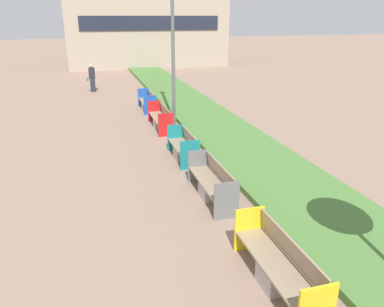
# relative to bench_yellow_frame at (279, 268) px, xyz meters

# --- Properties ---
(planter_grass_strip) EXTENTS (2.80, 120.00, 0.18)m
(planter_grass_strip) POSITION_rel_bench_yellow_frame_xyz_m (2.26, 4.76, -0.29)
(planter_grass_strip) COLOR #4C7A38
(planter_grass_strip) RESTS_ON ground
(building_backdrop) EXTENTS (14.55, 6.22, 7.16)m
(building_backdrop) POSITION_rel_bench_yellow_frame_xyz_m (3.06, 32.42, 3.21)
(building_backdrop) COLOR tan
(building_backdrop) RESTS_ON ground
(bench_yellow_frame) EXTENTS (0.65, 2.41, 0.94)m
(bench_yellow_frame) POSITION_rel_bench_yellow_frame_xyz_m (0.00, 0.00, 0.00)
(bench_yellow_frame) COLOR #ADA8A0
(bench_yellow_frame) RESTS_ON ground
(bench_grey_frame) EXTENTS (0.65, 2.30, 0.94)m
(bench_grey_frame) POSITION_rel_bench_yellow_frame_xyz_m (-0.00, 3.58, -0.00)
(bench_grey_frame) COLOR #ADA8A0
(bench_grey_frame) RESTS_ON ground
(bench_teal_frame) EXTENTS (0.65, 1.90, 0.94)m
(bench_teal_frame) POSITION_rel_bench_yellow_frame_xyz_m (-0.01, 6.54, -0.01)
(bench_teal_frame) COLOR #ADA8A0
(bench_teal_frame) RESTS_ON ground
(bench_red_frame) EXTENTS (0.65, 2.43, 0.94)m
(bench_red_frame) POSITION_rel_bench_yellow_frame_xyz_m (0.00, 10.35, 0.00)
(bench_red_frame) COLOR #ADA8A0
(bench_red_frame) RESTS_ON ground
(bench_blue_frame) EXTENTS (0.65, 2.05, 0.94)m
(bench_blue_frame) POSITION_rel_bench_yellow_frame_xyz_m (-0.00, 13.75, -0.01)
(bench_blue_frame) COLOR #ADA8A0
(bench_blue_frame) RESTS_ON ground
(street_lamp_post) EXTENTS (0.24, 0.44, 8.87)m
(street_lamp_post) POSITION_rel_bench_yellow_frame_xyz_m (0.61, 10.51, 4.45)
(street_lamp_post) COLOR #56595B
(street_lamp_post) RESTS_ON ground
(pedestrian_walking) EXTENTS (0.53, 0.24, 1.73)m
(pedestrian_walking) POSITION_rel_bench_yellow_frame_xyz_m (-2.52, 19.64, 0.50)
(pedestrian_walking) COLOR #232633
(pedestrian_walking) RESTS_ON ground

